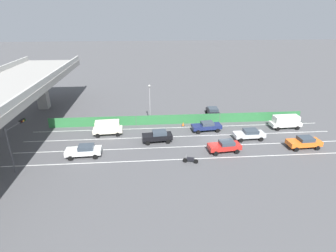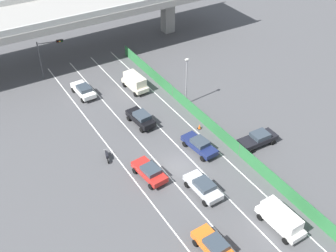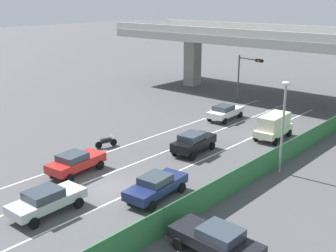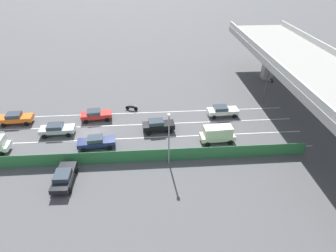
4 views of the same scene
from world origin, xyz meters
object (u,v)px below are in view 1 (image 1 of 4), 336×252
at_px(car_sedan_black, 158,136).
at_px(street_lamp, 150,100).
at_px(car_sedan_silver, 249,134).
at_px(car_sedan_red, 225,146).
at_px(car_sedan_navy, 207,126).
at_px(car_van_cream, 108,127).
at_px(car_taxi_orange, 304,142).
at_px(car_van_white, 286,121).
at_px(car_hatchback_white, 84,150).
at_px(parked_sedan_dark, 213,112).
at_px(traffic_cone, 183,124).
at_px(motorcycle, 190,160).
at_px(traffic_light, 15,137).

bearing_deg(car_sedan_black, street_lamp, 7.46).
height_order(car_sedan_silver, car_sedan_red, car_sedan_red).
height_order(car_sedan_navy, car_sedan_black, car_sedan_black).
bearing_deg(street_lamp, car_van_cream, 121.45).
xyz_separation_m(car_taxi_orange, car_van_white, (6.87, -0.74, 0.30)).
distance_m(car_van_cream, car_hatchback_white, 6.99).
height_order(parked_sedan_dark, traffic_cone, parked_sedan_dark).
relative_size(motorcycle, street_lamp, 0.29).
relative_size(car_sedan_silver, parked_sedan_dark, 0.97).
distance_m(car_sedan_red, motorcycle, 5.67).
bearing_deg(car_hatchback_white, car_van_cream, -18.40).
distance_m(car_taxi_orange, car_van_white, 6.92).
bearing_deg(car_sedan_silver, car_taxi_orange, -117.07).
relative_size(car_sedan_silver, traffic_cone, 7.02).
height_order(car_sedan_black, car_hatchback_white, car_sedan_black).
height_order(car_sedan_red, parked_sedan_dark, car_sedan_red).
xyz_separation_m(car_hatchback_white, street_lamp, (10.63, -8.76, 3.20)).
bearing_deg(traffic_light, car_sedan_silver, -80.01).
relative_size(traffic_light, traffic_cone, 8.62).
relative_size(car_taxi_orange, car_hatchback_white, 1.01).
xyz_separation_m(car_van_cream, traffic_light, (-8.62, 9.30, 2.72)).
relative_size(car_sedan_black, car_sedan_red, 0.98).
bearing_deg(traffic_light, traffic_cone, -62.35).
relative_size(car_hatchback_white, traffic_cone, 7.03).
bearing_deg(car_sedan_navy, car_taxi_orange, -119.03).
height_order(motorcycle, street_lamp, street_lamp).
distance_m(car_sedan_silver, car_taxi_orange, 7.31).
distance_m(car_sedan_red, car_van_white, 13.87).
bearing_deg(motorcycle, traffic_light, 87.84).
relative_size(car_hatchback_white, parked_sedan_dark, 0.98).
bearing_deg(parked_sedan_dark, car_van_white, -121.20).
height_order(car_taxi_orange, street_lamp, street_lamp).
distance_m(car_sedan_navy, street_lamp, 10.12).
height_order(car_sedan_red, street_lamp, street_lamp).
relative_size(car_sedan_black, car_taxi_orange, 0.95).
height_order(car_sedan_navy, parked_sedan_dark, parked_sedan_dark).
bearing_deg(traffic_light, car_sedan_red, -85.96).
relative_size(car_hatchback_white, traffic_light, 0.82).
relative_size(car_sedan_silver, car_sedan_black, 1.03).
xyz_separation_m(motorcycle, traffic_light, (0.78, 20.57, 3.51)).
bearing_deg(car_sedan_black, car_sedan_navy, -67.64).
bearing_deg(motorcycle, car_sedan_navy, -23.12).
bearing_deg(street_lamp, car_sedan_silver, -116.83).
bearing_deg(car_sedan_black, car_van_cream, 67.51).
relative_size(car_van_cream, car_sedan_red, 1.00).
bearing_deg(car_van_cream, car_sedan_navy, -89.51).
relative_size(car_van_white, traffic_light, 0.87).
bearing_deg(traffic_light, car_sedan_navy, -70.45).
distance_m(car_sedan_black, motorcycle, 7.36).
bearing_deg(car_hatchback_white, car_sedan_navy, -68.93).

